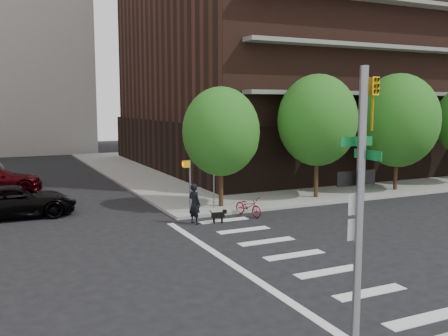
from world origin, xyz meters
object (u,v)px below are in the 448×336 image
traffic_signal (359,248)px  parked_car_black (17,202)px  dog_walker (195,204)px  scooter (248,206)px

traffic_signal → parked_car_black: bearing=106.1°
dog_walker → scooter: bearing=-103.4°
parked_car_black → scooter: parked_car_black is taller
traffic_signal → parked_car_black: 19.25m
traffic_signal → parked_car_black: size_ratio=1.08×
parked_car_black → dog_walker: (7.30, -4.90, 0.17)m
parked_car_black → dog_walker: size_ratio=2.96×
scooter → dog_walker: (-2.99, -0.40, 0.46)m
scooter → dog_walker: dog_walker is taller
scooter → dog_walker: size_ratio=0.97×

